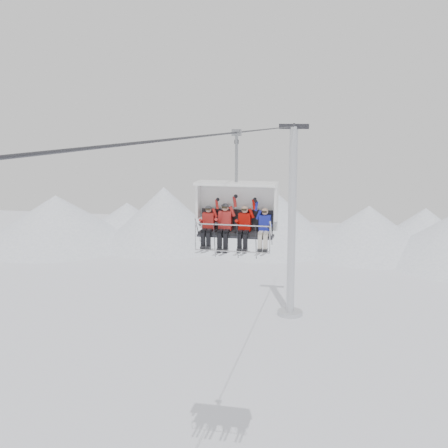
% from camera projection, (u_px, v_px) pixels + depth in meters
% --- Properties ---
extents(ridgeline, '(72.00, 21.00, 7.00)m').
position_uv_depth(ridgeline, '(295.00, 225.00, 59.20)').
color(ridgeline, white).
rests_on(ridgeline, ground).
extents(lift_tower_right, '(2.00, 1.80, 13.48)m').
position_uv_depth(lift_tower_right, '(292.00, 236.00, 39.08)').
color(lift_tower_right, silver).
rests_on(lift_tower_right, ground).
extents(haul_cable, '(0.06, 50.00, 0.06)m').
position_uv_depth(haul_cable, '(224.00, 134.00, 16.58)').
color(haul_cable, '#2F2F34').
rests_on(haul_cable, lift_tower_left).
extents(chairlift_carrier, '(2.73, 1.17, 3.98)m').
position_uv_depth(chairlift_carrier, '(237.00, 208.00, 19.02)').
color(chairlift_carrier, black).
rests_on(chairlift_carrier, haul_cable).
extents(skier_far_left, '(0.39, 1.69, 1.56)m').
position_uv_depth(skier_far_left, '(208.00, 225.00, 19.01)').
color(skier_far_left, '#A71E19').
rests_on(skier_far_left, chairlift_carrier).
extents(skier_center_left, '(0.43, 1.69, 1.71)m').
position_uv_depth(skier_center_left, '(225.00, 225.00, 18.89)').
color(skier_center_left, '#B12320').
rests_on(skier_center_left, chairlift_carrier).
extents(skier_center_right, '(0.40, 1.69, 1.61)m').
position_uv_depth(skier_center_right, '(244.00, 226.00, 18.75)').
color(skier_center_right, '#B10C04').
rests_on(skier_center_right, chairlift_carrier).
extents(skier_far_right, '(0.38, 1.69, 1.53)m').
position_uv_depth(skier_far_right, '(264.00, 228.00, 18.60)').
color(skier_far_right, '#1922A2').
rests_on(skier_far_right, chairlift_carrier).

